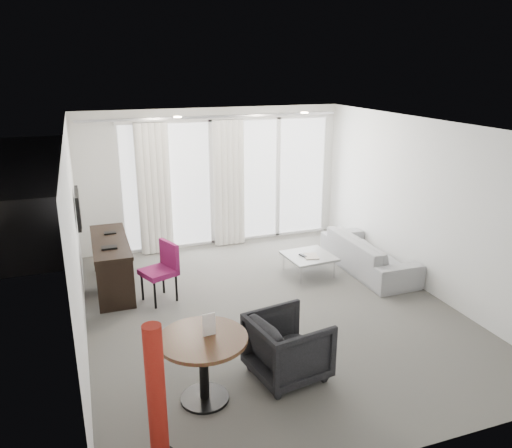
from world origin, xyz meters
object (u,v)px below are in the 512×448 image
object	(u,v)px
round_table	(204,369)
rattan_chair_b	(274,194)
rattan_chair_a	(227,204)
desk_chair	(158,273)
red_lamp	(156,394)
coffee_table	(309,265)
tub_armchair	(288,347)
desk	(112,265)
sofa	(368,254)

from	to	relation	value
round_table	rattan_chair_b	world-z (taller)	rattan_chair_b
round_table	rattan_chair_a	size ratio (longest dim) A/B	1.10
desk_chair	rattan_chair_a	distance (m)	3.93
desk_chair	rattan_chair_a	bearing A→B (deg)	36.74
red_lamp	round_table	bearing A→B (deg)	49.14
red_lamp	coffee_table	xyz separation A→B (m)	(3.00, 3.27, -0.49)
tub_armchair	rattan_chair_b	world-z (taller)	rattan_chair_b
desk_chair	round_table	distance (m)	2.47
desk_chair	red_lamp	bearing A→B (deg)	-121.18
rattan_chair_a	rattan_chair_b	world-z (taller)	rattan_chair_a
coffee_table	rattan_chair_b	xyz separation A→B (m)	(0.89, 3.84, 0.22)
desk	coffee_table	distance (m)	3.16
sofa	rattan_chair_b	bearing A→B (deg)	1.92
desk	rattan_chair_b	world-z (taller)	desk
desk_chair	rattan_chair_b	world-z (taller)	desk_chair
desk	sofa	xyz separation A→B (m)	(4.14, -0.69, -0.10)
desk_chair	red_lamp	distance (m)	3.17
sofa	desk_chair	bearing A→B (deg)	89.59
round_table	rattan_chair_a	bearing A→B (deg)	71.39
desk_chair	sofa	xyz separation A→B (m)	(3.53, -0.03, -0.15)
red_lamp	desk	bearing A→B (deg)	91.72
tub_armchair	coffee_table	bearing A→B (deg)	-39.44
coffee_table	sofa	xyz separation A→B (m)	(1.03, -0.18, 0.13)
tub_armchair	coffee_table	world-z (taller)	tub_armchair
desk	round_table	world-z (taller)	desk
desk	rattan_chair_a	distance (m)	3.78
rattan_chair_a	rattan_chair_b	size ratio (longest dim) A/B	1.09
sofa	tub_armchair	bearing A→B (deg)	133.36
desk	desk_chair	xyz separation A→B (m)	(0.61, -0.67, 0.04)
desk_chair	coffee_table	xyz separation A→B (m)	(2.50, 0.15, -0.27)
tub_armchair	coffee_table	size ratio (longest dim) A/B	1.06
rattan_chair_b	red_lamp	bearing A→B (deg)	-94.39
tub_armchair	rattan_chair_b	distance (m)	6.76
sofa	desk	bearing A→B (deg)	80.52
red_lamp	sofa	size ratio (longest dim) A/B	0.65
round_table	sofa	distance (m)	4.23
red_lamp	rattan_chair_b	size ratio (longest dim) A/B	1.72
rattan_chair_b	desk_chair	bearing A→B (deg)	-106.09
rattan_chair_b	rattan_chair_a	bearing A→B (deg)	-131.07
desk	sofa	distance (m)	4.20
desk_chair	round_table	size ratio (longest dim) A/B	0.96
red_lamp	coffee_table	size ratio (longest dim) A/B	1.76
tub_armchair	sofa	size ratio (longest dim) A/B	0.39
round_table	rattan_chair_a	world-z (taller)	rattan_chair_a
desk	red_lamp	xyz separation A→B (m)	(0.11, -3.79, 0.26)
rattan_chair_b	round_table	bearing A→B (deg)	-92.94
sofa	round_table	bearing A→B (deg)	125.23
desk	round_table	xyz separation A→B (m)	(0.68, -3.13, -0.03)
desk_chair	tub_armchair	size ratio (longest dim) A/B	1.11
red_lamp	rattan_chair_a	distance (m)	6.97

